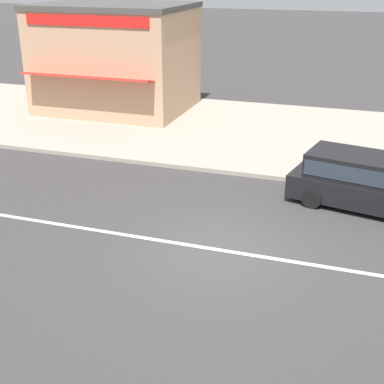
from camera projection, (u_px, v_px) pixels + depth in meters
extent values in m
plane|color=#383535|center=(217.00, 250.00, 13.45)|extent=(160.00, 160.00, 0.00)
cube|color=silver|center=(217.00, 250.00, 13.45)|extent=(50.40, 0.14, 0.01)
cube|color=#9E9384|center=(284.00, 135.00, 22.29)|extent=(68.00, 10.00, 0.15)
cube|color=black|center=(367.00, 191.00, 15.66)|extent=(4.68, 2.66, 0.70)
cube|color=black|center=(361.00, 167.00, 15.51)|extent=(3.24, 2.20, 0.70)
cube|color=#28333D|center=(361.00, 167.00, 15.51)|extent=(3.13, 2.21, 0.45)
cylinder|color=black|center=(329.00, 179.00, 17.06)|extent=(0.63, 0.34, 0.60)
cylinder|color=black|center=(312.00, 198.00, 15.70)|extent=(0.63, 0.34, 0.60)
cube|color=tan|center=(116.00, 60.00, 25.34)|extent=(6.73, 5.29, 4.63)
cube|color=#474442|center=(114.00, 6.00, 24.38)|extent=(6.86, 5.39, 0.24)
cube|color=red|center=(86.00, 77.00, 22.82)|extent=(6.05, 0.90, 0.28)
cube|color=red|center=(86.00, 21.00, 22.22)|extent=(5.72, 0.08, 0.44)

